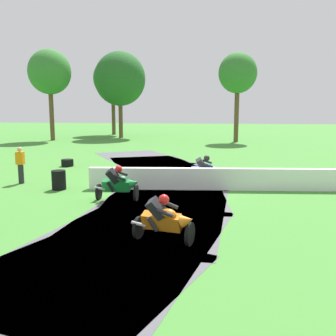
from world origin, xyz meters
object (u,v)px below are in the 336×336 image
motorcycle_lead_orange (164,220)px  motorcycle_trailing_blue (204,170)px  motorcycle_chase_green (118,184)px  tire_stack_mid_b (67,163)px  track_marshal (20,165)px  tire_stack_mid_a (59,180)px

motorcycle_lead_orange → motorcycle_trailing_blue: size_ratio=1.00×
motorcycle_lead_orange → motorcycle_chase_green: motorcycle_chase_green is taller
motorcycle_trailing_blue → tire_stack_mid_b: bearing=151.8°
motorcycle_lead_orange → motorcycle_trailing_blue: 7.44m
track_marshal → motorcycle_trailing_blue: bearing=4.7°
motorcycle_chase_green → tire_stack_mid_b: bearing=122.9°
motorcycle_chase_green → tire_stack_mid_b: size_ratio=2.45×
motorcycle_lead_orange → motorcycle_chase_green: size_ratio=1.01×
motorcycle_lead_orange → track_marshal: size_ratio=1.04×
motorcycle_lead_orange → motorcycle_chase_green: 4.65m
motorcycle_lead_orange → tire_stack_mid_b: bearing=121.3°
tire_stack_mid_a → tire_stack_mid_b: tire_stack_mid_a is taller
track_marshal → motorcycle_lead_orange: bearing=-42.7°
motorcycle_chase_green → tire_stack_mid_a: (-2.92, 1.60, -0.24)m
motorcycle_lead_orange → track_marshal: bearing=137.3°
motorcycle_lead_orange → motorcycle_trailing_blue: bearing=83.4°
motorcycle_trailing_blue → tire_stack_mid_a: 6.21m
tire_stack_mid_b → motorcycle_lead_orange: bearing=-58.7°
tire_stack_mid_a → tire_stack_mid_b: bearing=108.2°
motorcycle_lead_orange → tire_stack_mid_a: motorcycle_lead_orange is taller
motorcycle_trailing_blue → tire_stack_mid_b: 9.01m
motorcycle_lead_orange → tire_stack_mid_b: size_ratio=2.47×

